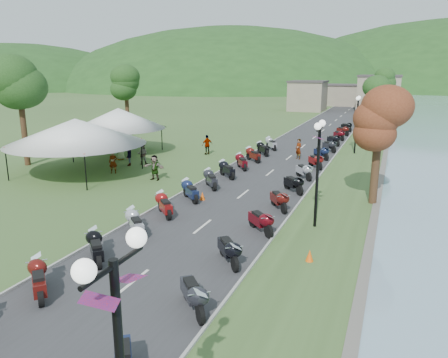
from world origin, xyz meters
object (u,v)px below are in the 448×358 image
(pedestrian_b, at_px, (143,164))
(pedestrian_c, at_px, (129,165))
(vendor_tent_main, at_px, (77,147))
(pedestrian_a, at_px, (114,173))

(pedestrian_b, distance_m, pedestrian_c, 1.13)
(pedestrian_b, bearing_deg, vendor_tent_main, 43.10)
(pedestrian_b, relative_size, pedestrian_c, 0.88)
(vendor_tent_main, distance_m, pedestrian_c, 4.61)
(pedestrian_c, bearing_deg, vendor_tent_main, -51.62)
(pedestrian_b, height_order, pedestrian_c, pedestrian_c)
(vendor_tent_main, bearing_deg, pedestrian_a, 29.77)
(vendor_tent_main, relative_size, pedestrian_b, 3.87)
(pedestrian_a, relative_size, pedestrian_b, 0.98)
(pedestrian_a, relative_size, pedestrian_c, 0.86)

